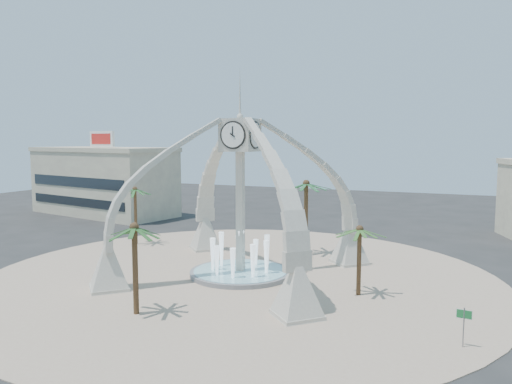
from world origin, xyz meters
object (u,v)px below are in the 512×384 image
at_px(palm_west, 135,190).
at_px(palm_north, 306,185).
at_px(fountain, 241,272).
at_px(clock_tower, 240,194).
at_px(palm_east, 360,230).
at_px(palm_south, 134,229).
at_px(street_sign, 464,319).

distance_m(palm_west, palm_north, 17.52).
bearing_deg(palm_north, palm_west, -171.89).
bearing_deg(palm_north, fountain, -106.03).
xyz_separation_m(clock_tower, palm_east, (9.60, -1.36, -1.91)).
xyz_separation_m(palm_west, palm_south, (12.60, -16.90, -0.25)).
height_order(palm_north, street_sign, palm_north).
distance_m(clock_tower, palm_west, 16.12).
xyz_separation_m(fountain, palm_south, (-2.17, -10.50, 5.07)).
bearing_deg(palm_west, palm_north, 8.11).
xyz_separation_m(palm_east, palm_south, (-11.77, -9.13, 0.78)).
distance_m(palm_west, street_sign, 34.50).
relative_size(palm_east, palm_north, 0.70).
bearing_deg(fountain, palm_south, -101.67).
bearing_deg(palm_west, clock_tower, -23.42).
height_order(palm_east, palm_north, palm_north).
distance_m(fountain, street_sign, 18.21).
xyz_separation_m(palm_west, palm_north, (17.32, 2.47, 0.97)).
distance_m(fountain, palm_west, 16.96).
bearing_deg(street_sign, clock_tower, 160.03).
relative_size(fountain, palm_north, 1.07).
height_order(palm_south, street_sign, palm_south).
distance_m(palm_east, palm_west, 25.60).
relative_size(palm_north, palm_south, 1.22).
bearing_deg(clock_tower, palm_west, 156.58).
bearing_deg(fountain, street_sign, -25.79).
bearing_deg(palm_east, clock_tower, 171.93).
xyz_separation_m(fountain, palm_north, (2.55, 8.87, 6.30)).
xyz_separation_m(palm_east, street_sign, (6.76, -6.54, -3.05)).
xyz_separation_m(fountain, street_sign, (16.36, -7.90, 1.24)).
relative_size(palm_west, palm_north, 0.85).
bearing_deg(street_sign, palm_south, -166.22).
bearing_deg(fountain, palm_west, 156.58).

